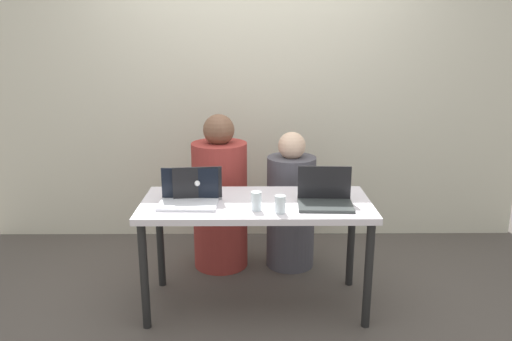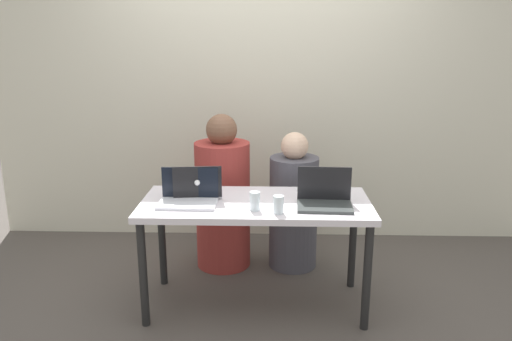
{
  "view_description": "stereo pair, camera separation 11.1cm",
  "coord_description": "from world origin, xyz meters",
  "px_view_note": "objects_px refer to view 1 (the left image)",
  "views": [
    {
      "loc": [
        -0.02,
        -2.92,
        1.7
      ],
      "look_at": [
        0.0,
        0.06,
        0.89
      ],
      "focal_mm": 35.0,
      "sensor_mm": 36.0,
      "label": 1
    },
    {
      "loc": [
        0.09,
        -2.92,
        1.7
      ],
      "look_at": [
        0.0,
        0.06,
        0.89
      ],
      "focal_mm": 35.0,
      "sensor_mm": 36.0,
      "label": 2
    }
  ],
  "objects_px": {
    "person_on_left": "(220,200)",
    "laptop_front_right": "(325,197)",
    "person_on_right": "(291,208)",
    "laptop_back_left": "(198,190)",
    "water_glass_center": "(256,202)",
    "laptop_front_left": "(189,197)",
    "water_glass_right": "(280,205)"
  },
  "relations": [
    {
      "from": "laptop_back_left",
      "to": "laptop_front_left",
      "type": "bearing_deg",
      "value": 68.34
    },
    {
      "from": "laptop_back_left",
      "to": "water_glass_right",
      "type": "bearing_deg",
      "value": 144.06
    },
    {
      "from": "laptop_front_left",
      "to": "water_glass_center",
      "type": "distance_m",
      "value": 0.42
    },
    {
      "from": "laptop_front_right",
      "to": "person_on_right",
      "type": "bearing_deg",
      "value": 105.62
    },
    {
      "from": "person_on_right",
      "to": "laptop_front_right",
      "type": "height_order",
      "value": "person_on_right"
    },
    {
      "from": "person_on_right",
      "to": "laptop_front_right",
      "type": "xyz_separation_m",
      "value": [
        0.15,
        -0.66,
        0.3
      ]
    },
    {
      "from": "water_glass_center",
      "to": "water_glass_right",
      "type": "height_order",
      "value": "water_glass_center"
    },
    {
      "from": "water_glass_right",
      "to": "laptop_back_left",
      "type": "bearing_deg",
      "value": 149.72
    },
    {
      "from": "person_on_left",
      "to": "laptop_front_left",
      "type": "xyz_separation_m",
      "value": [
        -0.15,
        -0.64,
        0.24
      ]
    },
    {
      "from": "person_on_right",
      "to": "laptop_front_left",
      "type": "xyz_separation_m",
      "value": [
        -0.67,
        -0.64,
        0.3
      ]
    },
    {
      "from": "water_glass_center",
      "to": "laptop_back_left",
      "type": "bearing_deg",
      "value": 145.96
    },
    {
      "from": "laptop_front_right",
      "to": "water_glass_right",
      "type": "distance_m",
      "value": 0.31
    },
    {
      "from": "laptop_front_right",
      "to": "water_glass_center",
      "type": "xyz_separation_m",
      "value": [
        -0.42,
        -0.09,
        -0.0
      ]
    },
    {
      "from": "person_on_left",
      "to": "laptop_front_right",
      "type": "height_order",
      "value": "person_on_left"
    },
    {
      "from": "person_on_left",
      "to": "laptop_back_left",
      "type": "height_order",
      "value": "person_on_left"
    },
    {
      "from": "person_on_right",
      "to": "water_glass_right",
      "type": "xyz_separation_m",
      "value": [
        -0.13,
        -0.8,
        0.3
      ]
    },
    {
      "from": "laptop_front_left",
      "to": "water_glass_right",
      "type": "bearing_deg",
      "value": -14.4
    },
    {
      "from": "person_on_right",
      "to": "laptop_front_right",
      "type": "distance_m",
      "value": 0.74
    },
    {
      "from": "laptop_front_right",
      "to": "water_glass_center",
      "type": "height_order",
      "value": "laptop_front_right"
    },
    {
      "from": "laptop_front_left",
      "to": "water_glass_center",
      "type": "xyz_separation_m",
      "value": [
        0.41,
        -0.11,
        0.0
      ]
    },
    {
      "from": "laptop_front_right",
      "to": "laptop_front_left",
      "type": "bearing_deg",
      "value": -178.54
    },
    {
      "from": "person_on_left",
      "to": "person_on_right",
      "type": "distance_m",
      "value": 0.53
    },
    {
      "from": "person_on_right",
      "to": "laptop_front_right",
      "type": "bearing_deg",
      "value": 110.44
    },
    {
      "from": "water_glass_center",
      "to": "laptop_front_left",
      "type": "bearing_deg",
      "value": 165.06
    },
    {
      "from": "laptop_back_left",
      "to": "laptop_front_left",
      "type": "relative_size",
      "value": 0.9
    },
    {
      "from": "laptop_front_right",
      "to": "water_glass_right",
      "type": "xyz_separation_m",
      "value": [
        -0.28,
        -0.14,
        -0.0
      ]
    },
    {
      "from": "person_on_right",
      "to": "laptop_back_left",
      "type": "height_order",
      "value": "person_on_right"
    },
    {
      "from": "water_glass_right",
      "to": "person_on_left",
      "type": "bearing_deg",
      "value": 116.56
    },
    {
      "from": "laptop_back_left",
      "to": "water_glass_right",
      "type": "relative_size",
      "value": 3.1
    },
    {
      "from": "person_on_left",
      "to": "laptop_back_left",
      "type": "bearing_deg",
      "value": 73.25
    },
    {
      "from": "person_on_right",
      "to": "person_on_left",
      "type": "bearing_deg",
      "value": 7.51
    },
    {
      "from": "laptop_front_left",
      "to": "water_glass_right",
      "type": "relative_size",
      "value": 3.43
    }
  ]
}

